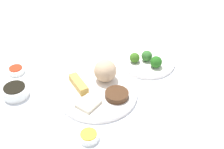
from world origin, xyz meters
TOP-DOWN VIEW (x-y plane):
  - tabletop at (0.00, 0.00)m, footprint 2.20×2.20m
  - main_plate at (-0.01, -0.05)m, footprint 0.28×0.28m
  - rice_scoop at (0.06, -0.03)m, footprint 0.08×0.08m
  - spring_roll at (-0.04, 0.02)m, footprint 0.07×0.11m
  - crab_rangoon_wonton at (-0.09, -0.07)m, footprint 0.07×0.07m
  - stir_fry_heap at (0.01, -0.12)m, footprint 0.08×0.08m
  - broccoli_plate at (0.26, -0.08)m, footprint 0.23×0.23m
  - broccoli_floret_0 at (0.26, -0.08)m, footprint 0.04×0.04m
  - broccoli_floret_1 at (0.22, -0.05)m, footprint 0.04×0.04m
  - broccoli_floret_2 at (0.25, -0.13)m, footprint 0.05×0.05m
  - soy_sauce_bowl at (-0.20, 0.17)m, footprint 0.09×0.09m
  - soy_sauce_bowl_liquid at (-0.20, 0.17)m, footprint 0.08×0.08m
  - sauce_ramekin_sweet_and_sour at (-0.12, 0.28)m, footprint 0.06×0.06m
  - sauce_ramekin_sweet_and_sour_liquid at (-0.12, 0.28)m, footprint 0.05×0.05m
  - sauce_ramekin_hot_mustard at (-0.18, -0.16)m, footprint 0.06×0.06m
  - sauce_ramekin_hot_mustard_liquid at (-0.18, -0.16)m, footprint 0.05×0.05m

SIDE VIEW (x-z plane):
  - tabletop at x=0.00m, z-range 0.00..0.02m
  - broccoli_plate at x=0.26m, z-range 0.02..0.03m
  - main_plate at x=-0.01m, z-range 0.02..0.04m
  - sauce_ramekin_sweet_and_sour at x=-0.12m, z-range 0.02..0.04m
  - sauce_ramekin_hot_mustard at x=-0.18m, z-range 0.02..0.04m
  - soy_sauce_bowl at x=-0.20m, z-range 0.02..0.06m
  - crab_rangoon_wonton at x=-0.09m, z-range 0.04..0.05m
  - sauce_ramekin_sweet_and_sour_liquid at x=-0.12m, z-range 0.04..0.05m
  - sauce_ramekin_hot_mustard_liquid at x=-0.18m, z-range 0.04..0.05m
  - stir_fry_heap at x=0.01m, z-range 0.04..0.06m
  - spring_roll at x=-0.04m, z-range 0.04..0.06m
  - broccoli_floret_1 at x=0.22m, z-range 0.03..0.07m
  - broccoli_floret_0 at x=0.26m, z-range 0.03..0.08m
  - broccoli_floret_2 at x=0.25m, z-range 0.03..0.08m
  - soy_sauce_bowl_liquid at x=-0.20m, z-range 0.06..0.06m
  - rice_scoop at x=0.06m, z-range 0.04..0.12m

